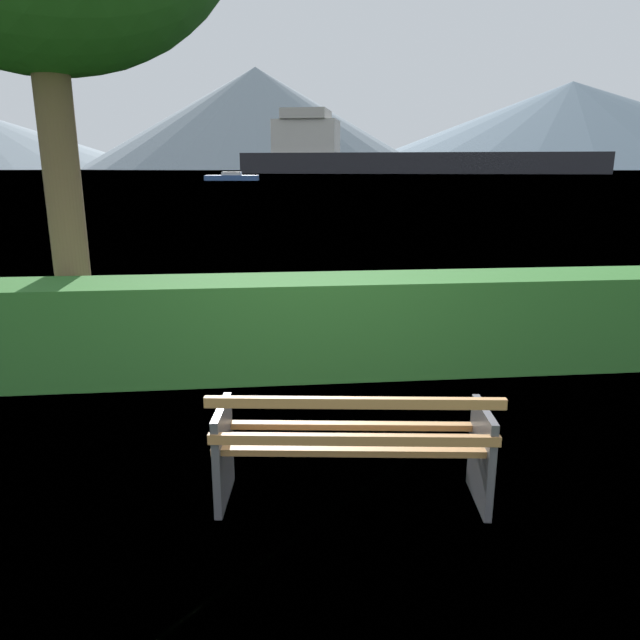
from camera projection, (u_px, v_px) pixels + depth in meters
name	position (u px, v px, depth m)	size (l,w,h in m)	color
ground_plane	(351.00, 498.00, 4.00)	(1400.00, 1400.00, 0.00)	#4C6B33
water_surface	(258.00, 171.00, 300.25)	(620.00, 620.00, 0.00)	slate
park_bench	(352.00, 445.00, 3.83)	(1.86, 0.78, 0.87)	#A0703F
hedge_row	(315.00, 326.00, 6.35)	(12.06, 0.84, 1.05)	#2D6B28
cargo_ship_large	(390.00, 156.00, 189.40)	(114.88, 45.65, 20.24)	#232328
fishing_boat_near	(232.00, 177.00, 95.17)	(8.85, 3.74, 1.39)	#335693
distant_hills	(373.00, 127.00, 544.48)	(951.11, 438.55, 85.69)	gray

